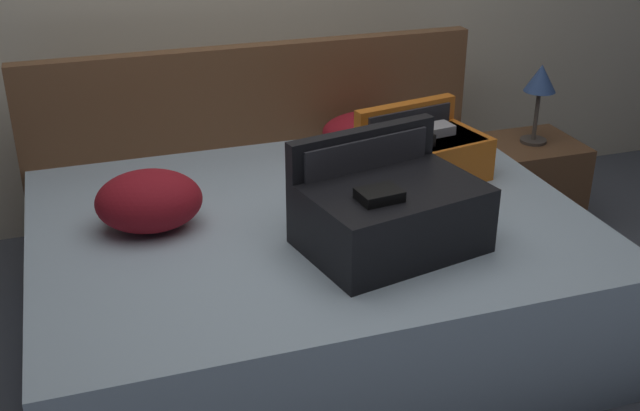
# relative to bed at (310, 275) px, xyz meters

# --- Properties ---
(ground_plane) EXTENTS (12.00, 12.00, 0.00)m
(ground_plane) POSITION_rel_bed_xyz_m (0.00, -0.40, -0.25)
(ground_plane) COLOR #4C515B
(bed) EXTENTS (2.03, 1.56, 0.51)m
(bed) POSITION_rel_bed_xyz_m (0.00, 0.00, 0.00)
(bed) COLOR #99ADBC
(bed) RESTS_ON ground
(headboard) EXTENTS (2.07, 0.08, 0.96)m
(headboard) POSITION_rel_bed_xyz_m (0.00, 0.82, 0.22)
(headboard) COLOR brown
(headboard) RESTS_ON ground
(hard_case_large) EXTENTS (0.66, 0.53, 0.37)m
(hard_case_large) POSITION_rel_bed_xyz_m (0.19, -0.30, 0.39)
(hard_case_large) COLOR black
(hard_case_large) RESTS_ON bed
(hard_case_medium) EXTENTS (0.53, 0.42, 0.28)m
(hard_case_medium) POSITION_rel_bed_xyz_m (0.55, 0.20, 0.36)
(hard_case_medium) COLOR #D16619
(hard_case_medium) RESTS_ON bed
(pillow_near_headboard) EXTENTS (0.47, 0.36, 0.16)m
(pillow_near_headboard) POSITION_rel_bed_xyz_m (0.47, 0.58, 0.34)
(pillow_near_headboard) COLOR maroon
(pillow_near_headboard) RESTS_ON bed
(pillow_center_head) EXTENTS (0.41, 0.34, 0.22)m
(pillow_center_head) POSITION_rel_bed_xyz_m (-0.57, 0.09, 0.36)
(pillow_center_head) COLOR maroon
(pillow_center_head) RESTS_ON bed
(nightstand) EXTENTS (0.44, 0.40, 0.45)m
(nightstand) POSITION_rel_bed_xyz_m (1.29, 0.53, -0.03)
(nightstand) COLOR brown
(nightstand) RESTS_ON ground
(table_lamp) EXTENTS (0.15, 0.15, 0.38)m
(table_lamp) POSITION_rel_bed_xyz_m (1.29, 0.53, 0.49)
(table_lamp) COLOR #3F3833
(table_lamp) RESTS_ON nightstand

